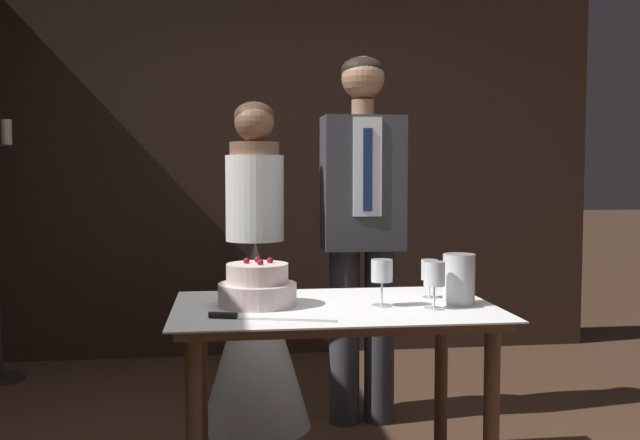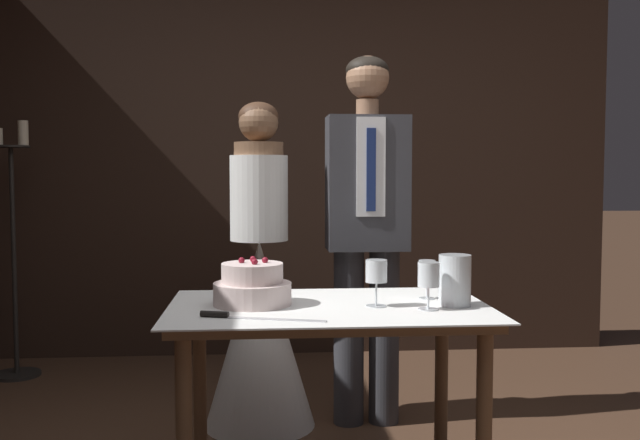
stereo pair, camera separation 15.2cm
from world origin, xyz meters
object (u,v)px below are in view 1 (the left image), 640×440
(cake_knife, at_px, (247,317))
(wine_glass_middle, at_px, (430,271))
(wine_glass_far, at_px, (382,273))
(tiered_cake, at_px, (257,287))
(groom, at_px, (362,220))
(hurricane_candle, at_px, (459,280))
(bride, at_px, (255,310))
(wine_glass_near, at_px, (434,276))
(cake_table, at_px, (334,331))

(cake_knife, xyz_separation_m, wine_glass_middle, (0.73, 0.32, 0.10))
(wine_glass_middle, relative_size, wine_glass_far, 0.88)
(tiered_cake, height_order, groom, groom)
(hurricane_candle, height_order, groom, groom)
(tiered_cake, bearing_deg, bride, 88.41)
(wine_glass_near, distance_m, hurricane_candle, 0.14)
(wine_glass_near, height_order, hurricane_candle, hurricane_candle)
(wine_glass_middle, bearing_deg, wine_glass_near, -101.74)
(cake_knife, bearing_deg, tiered_cake, 95.92)
(wine_glass_middle, distance_m, bride, 1.02)
(cake_table, relative_size, wine_glass_far, 6.84)
(bride, bearing_deg, hurricane_candle, -49.77)
(tiered_cake, bearing_deg, cake_table, -6.83)
(wine_glass_near, relative_size, wine_glass_far, 0.99)
(tiered_cake, bearing_deg, wine_glass_far, -9.19)
(cake_table, xyz_separation_m, wine_glass_middle, (0.40, 0.10, 0.21))
(cake_knife, distance_m, wine_glass_near, 0.70)
(wine_glass_near, xyz_separation_m, wine_glass_middle, (0.05, 0.22, -0.01))
(hurricane_candle, bearing_deg, wine_glass_far, 179.14)
(cake_knife, bearing_deg, bride, 102.41)
(cake_knife, distance_m, hurricane_candle, 0.82)
(tiered_cake, height_order, wine_glass_middle, tiered_cake)
(cake_table, distance_m, wine_glass_near, 0.43)
(tiered_cake, bearing_deg, wine_glass_near, -13.28)
(cake_table, relative_size, hurricane_candle, 6.25)
(cake_table, height_order, wine_glass_near, wine_glass_near)
(wine_glass_near, relative_size, groom, 0.10)
(tiered_cake, distance_m, wine_glass_far, 0.47)
(cake_knife, height_order, hurricane_candle, hurricane_candle)
(cake_knife, bearing_deg, cake_table, 49.25)
(cake_knife, bearing_deg, wine_glass_middle, 39.77)
(groom, bearing_deg, wine_glass_middle, -79.38)
(wine_glass_far, distance_m, bride, 1.01)
(tiered_cake, xyz_separation_m, wine_glass_middle, (0.68, 0.07, 0.04))
(wine_glass_far, height_order, bride, bride)
(cake_knife, xyz_separation_m, wine_glass_near, (0.68, 0.10, 0.11))
(wine_glass_middle, relative_size, hurricane_candle, 0.80)
(cake_knife, height_order, wine_glass_near, wine_glass_near)
(hurricane_candle, xyz_separation_m, groom, (-0.21, 0.87, 0.17))
(wine_glass_middle, height_order, wine_glass_far, wine_glass_far)
(wine_glass_near, bearing_deg, bride, 123.30)
(cake_knife, height_order, bride, bride)
(cake_knife, xyz_separation_m, bride, (0.07, 1.04, -0.18))
(cake_knife, relative_size, bride, 0.27)
(cake_table, bearing_deg, hurricane_candle, -5.42)
(cake_table, bearing_deg, bride, 107.79)
(groom, bearing_deg, hurricane_candle, -76.65)
(wine_glass_near, distance_m, wine_glass_middle, 0.23)
(cake_knife, bearing_deg, wine_glass_near, 24.38)
(tiered_cake, xyz_separation_m, groom, (0.55, 0.79, 0.19))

